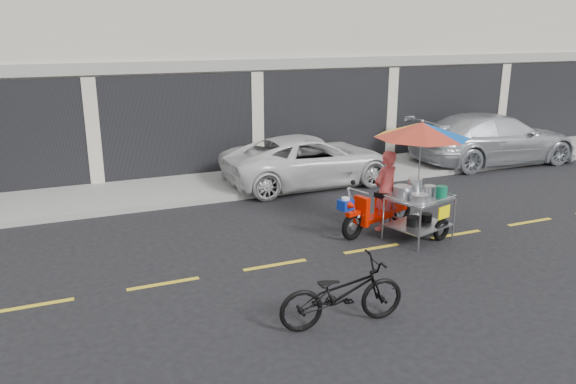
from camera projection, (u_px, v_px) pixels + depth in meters
name	position (u px, v px, depth m)	size (l,w,h in m)	color
ground	(372.00, 249.00, 10.81)	(90.00, 90.00, 0.00)	black
sidewalk	(270.00, 177.00, 15.66)	(45.00, 3.00, 0.15)	gray
shophouse_block	(292.00, 23.00, 20.03)	(36.00, 8.11, 10.40)	beige
centerline	(372.00, 249.00, 10.81)	(42.00, 0.10, 0.01)	gold
white_pickup	(310.00, 160.00, 15.11)	(2.19, 4.75, 1.32)	silver
silver_pickup	(494.00, 139.00, 17.40)	(2.18, 5.37, 1.56)	#BABEC3
near_bicycle	(342.00, 293.00, 7.94)	(0.65, 1.87, 0.98)	black
food_vendor_rig	(407.00, 163.00, 11.13)	(2.77, 2.29, 2.41)	black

